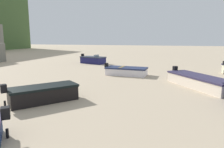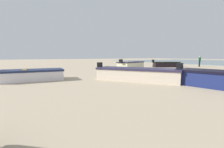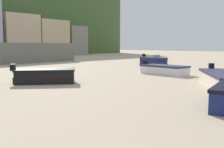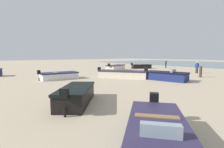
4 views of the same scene
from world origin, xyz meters
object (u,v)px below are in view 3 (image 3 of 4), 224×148
object	(u,v)px
boat_navy_0	(153,61)
boat_black_5	(45,76)
boat_white_1	(164,70)
boat_cream_8	(223,80)

from	to	relation	value
boat_navy_0	boat_black_5	size ratio (longest dim) A/B	1.04
boat_navy_0	boat_white_1	size ratio (longest dim) A/B	0.92
boat_navy_0	boat_cream_8	xyz separation A→B (m)	(-10.94, -11.85, -0.06)
boat_white_1	boat_black_5	size ratio (longest dim) A/B	1.13
boat_black_5	boat_cream_8	xyz separation A→B (m)	(5.70, -8.52, -0.03)
boat_navy_0	boat_cream_8	world-z (taller)	boat_navy_0
boat_navy_0	boat_white_1	bearing A→B (deg)	57.03
boat_navy_0	boat_cream_8	distance (m)	16.13
boat_navy_0	boat_black_5	xyz separation A→B (m)	(-16.64, -3.33, -0.03)
boat_navy_0	boat_cream_8	bearing A→B (deg)	65.35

